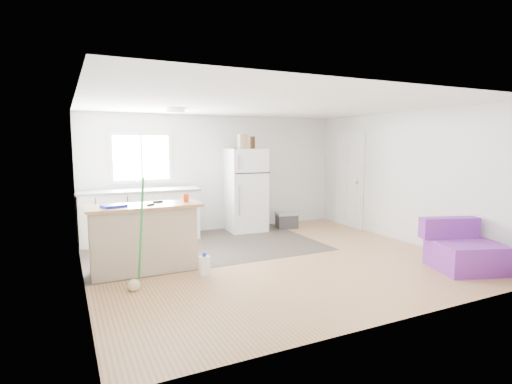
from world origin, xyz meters
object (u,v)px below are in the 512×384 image
Objects in this scene: red_cup at (186,198)px; cleaner_jug at (205,266)px; cardboard_box at (243,141)px; bottle_right at (253,143)px; blue_tray at (114,206)px; bottle_left at (252,143)px; cooler at (287,220)px; peninsula at (144,238)px; purple_seat at (463,251)px; refrigerator at (246,190)px; kitchen_cabinets at (140,215)px; mop at (136,272)px.

cleaner_jug is at bearing -81.81° from red_cup.
red_cup is 0.40× the size of cardboard_box.
blue_tray is at bearing -147.76° from bottle_right.
bottle_left reaches higher than cleaner_jug.
blue_tray reaches higher than cleaner_jug.
cooler is 3.26m from red_cup.
peninsula is 4.63m from purple_seat.
cooler is at bearing -13.49° from bottle_right.
bottle_left reaches higher than red_cup.
bottle_right is at bearing 48.56° from bottle_left.
peninsula is 3.26m from cardboard_box.
peninsula is 3.46m from bottle_right.
purple_seat is 4.13m from red_cup.
refrigerator is 5.30× the size of cleaner_jug.
purple_seat is (1.77, -3.75, -0.59)m from refrigerator.
cleaner_jug is 1.47m from blue_tray.
cleaner_jug is (0.72, -0.55, -0.35)m from peninsula.
bottle_left is (0.10, -0.09, 0.98)m from refrigerator.
red_cup is 1.03m from blue_tray.
purple_seat is 4.33m from bottle_left.
refrigerator reaches higher than blue_tray.
red_cup is at bearing -75.73° from kitchen_cabinets.
red_cup is 0.40× the size of blue_tray.
bottle_right reaches higher than peninsula.
refrigerator is at bearing 27.89° from cardboard_box.
kitchen_cabinets is at bearing 178.92° from bottle_right.
red_cup is 2.70m from bottle_left.
cooler is at bearing 41.84° from cleaner_jug.
cardboard_box reaches higher than bottle_left.
peninsula is at bearing 143.99° from cleaner_jug.
refrigerator is 1.20× the size of mop.
mop is (-0.95, -0.13, 0.09)m from cleaner_jug.
cooler is 4.17m from blue_tray.
bottle_right is at bearing 176.69° from cooler.
peninsula is at bearing 175.35° from purple_seat.
bottle_left is at bearing -37.85° from refrigerator.
cardboard_box is 1.20× the size of bottle_right.
mop is (-0.51, -2.55, -0.27)m from kitchen_cabinets.
kitchen_cabinets is 18.48× the size of red_cup.
red_cup is 2.61m from cardboard_box.
red_cup is at bearing -131.06° from refrigerator.
cleaner_jug is 1.29× the size of bottle_left.
cardboard_box is (1.63, 2.34, 1.72)m from cleaner_jug.
bottle_right is (2.83, 2.51, 1.61)m from mop.
cooler is 0.46× the size of purple_seat.
cooler is at bearing 31.45° from red_cup.
mop is 3.93m from cardboard_box.
purple_seat is at bearing -19.81° from cleaner_jug.
mop reaches higher than blue_tray.
kitchen_cabinets reaches higher than peninsula.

